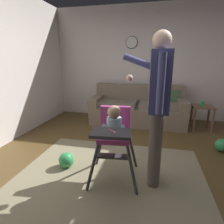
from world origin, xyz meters
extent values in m
cube|color=brown|center=(0.00, 0.00, -0.05)|extent=(5.89, 6.61, 0.10)
cube|color=silver|center=(0.00, 2.54, 1.33)|extent=(5.09, 0.06, 2.67)
cube|color=gray|center=(-0.16, -0.53, 0.00)|extent=(2.33, 2.55, 0.01)
cube|color=#7C6A58|center=(-0.01, 1.96, 0.20)|extent=(2.09, 0.84, 0.40)
cube|color=#7C6A58|center=(-0.01, 2.29, 0.63)|extent=(2.09, 0.22, 0.46)
cube|color=#7C6A58|center=(-0.97, 1.96, 0.50)|extent=(0.20, 0.84, 0.20)
cube|color=#7C6A58|center=(0.95, 1.96, 0.50)|extent=(0.20, 0.84, 0.20)
cube|color=#726A5C|center=(-0.46, 1.91, 0.46)|extent=(0.83, 0.60, 0.11)
cube|color=#726A5C|center=(0.44, 1.91, 0.46)|extent=(0.83, 0.60, 0.11)
cube|color=#4C6B47|center=(0.74, 2.16, 0.60)|extent=(0.35, 0.16, 0.34)
cylinder|color=#353439|center=(-0.30, -0.45, 0.26)|extent=(0.16, 0.18, 0.53)
cylinder|color=#353439|center=(0.14, -0.41, 0.26)|extent=(0.18, 0.16, 0.53)
cylinder|color=#353439|center=(-0.34, -0.02, 0.26)|extent=(0.18, 0.16, 0.53)
cylinder|color=#353439|center=(0.10, 0.03, 0.26)|extent=(0.16, 0.18, 0.53)
cube|color=#983471|center=(-0.10, -0.21, 0.55)|extent=(0.40, 0.40, 0.05)
cube|color=#983471|center=(-0.12, -0.06, 0.73)|extent=(0.37, 0.11, 0.31)
cube|color=#353439|center=(-0.07, -0.50, 0.71)|extent=(0.42, 0.30, 0.03)
cube|color=#353439|center=(-0.09, -0.32, 0.35)|extent=(0.41, 0.14, 0.02)
cylinder|color=#ADCCDD|center=(-0.10, -0.23, 0.68)|extent=(0.19, 0.19, 0.22)
sphere|color=tan|center=(-0.10, -0.24, 0.86)|extent=(0.15, 0.15, 0.15)
cylinder|color=#ADCCDD|center=(-0.20, -0.28, 0.69)|extent=(0.06, 0.15, 0.10)
cylinder|color=#ADCCDD|center=(0.01, -0.26, 0.69)|extent=(0.06, 0.15, 0.10)
cylinder|color=#CC384C|center=(-0.06, -0.50, 0.73)|extent=(0.08, 0.11, 0.01)
cube|color=white|center=(-0.02, -0.55, 0.74)|extent=(0.02, 0.03, 0.02)
cylinder|color=#645852|center=(0.37, -0.13, 0.45)|extent=(0.14, 0.14, 0.89)
cylinder|color=#645852|center=(0.38, -0.25, 0.45)|extent=(0.14, 0.14, 0.89)
cube|color=#46497D|center=(0.37, -0.19, 1.20)|extent=(0.22, 0.41, 0.63)
sphere|color=beige|center=(0.37, -0.19, 1.61)|extent=(0.19, 0.19, 0.19)
cylinder|color=#46497D|center=(0.20, -0.02, 1.38)|extent=(0.48, 0.09, 0.23)
sphere|color=beige|center=(0.04, -0.03, 1.22)|extent=(0.08, 0.08, 0.08)
cylinder|color=#46497D|center=(0.38, -0.43, 1.20)|extent=(0.07, 0.07, 0.56)
sphere|color=green|center=(-0.79, -0.13, 0.10)|extent=(0.21, 0.21, 0.21)
sphere|color=green|center=(1.44, 0.84, 0.10)|extent=(0.21, 0.21, 0.21)
cube|color=brown|center=(1.32, 1.79, 0.51)|extent=(0.40, 0.40, 0.02)
cylinder|color=brown|center=(1.15, 1.62, 0.25)|extent=(0.04, 0.04, 0.50)
cylinder|color=brown|center=(1.49, 1.62, 0.25)|extent=(0.04, 0.04, 0.50)
cylinder|color=brown|center=(1.15, 1.96, 0.25)|extent=(0.04, 0.04, 0.50)
cylinder|color=brown|center=(1.49, 1.96, 0.25)|extent=(0.04, 0.04, 0.50)
cylinder|color=green|center=(1.30, 1.79, 0.57)|extent=(0.07, 0.07, 0.10)
cylinder|color=white|center=(-0.26, 2.49, 1.83)|extent=(0.26, 0.03, 0.26)
cylinder|color=black|center=(-0.26, 2.50, 1.83)|extent=(0.29, 0.02, 0.29)
camera|label=1|loc=(0.32, -2.19, 1.41)|focal=29.80mm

